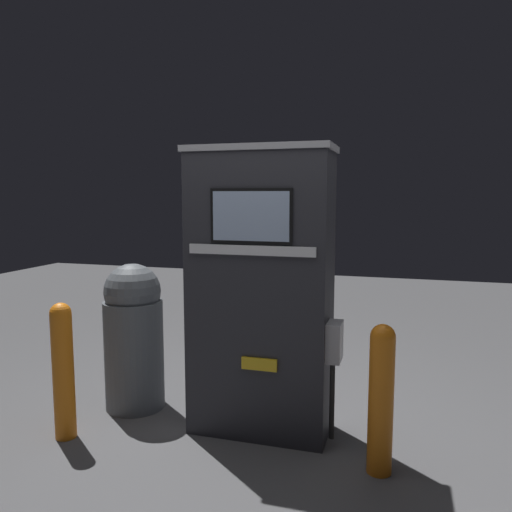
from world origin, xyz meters
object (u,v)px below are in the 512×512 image
(trash_bin, at_px, (134,335))
(safety_bollard_far, at_px, (63,367))
(safety_bollard, at_px, (381,395))
(gas_pump, at_px, (261,292))

(trash_bin, height_order, safety_bollard_far, trash_bin)
(trash_bin, bearing_deg, safety_bollard, -12.59)
(gas_pump, bearing_deg, safety_bollard_far, -158.59)
(safety_bollard, relative_size, safety_bollard_far, 0.97)
(safety_bollard_far, bearing_deg, safety_bollard, 4.51)
(trash_bin, xyz_separation_m, safety_bollard_far, (-0.19, -0.56, -0.08))
(safety_bollard, bearing_deg, trash_bin, 167.41)
(gas_pump, relative_size, trash_bin, 1.74)
(safety_bollard, bearing_deg, gas_pump, 158.60)
(trash_bin, distance_m, safety_bollard_far, 0.60)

